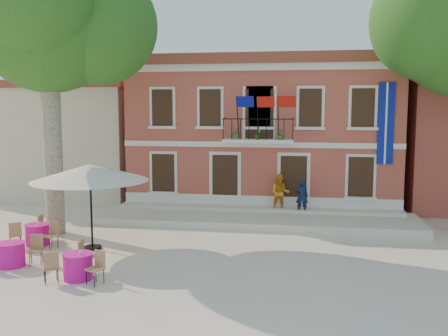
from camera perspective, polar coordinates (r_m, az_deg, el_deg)
ground at (r=18.16m, az=-4.15°, el=-9.07°), size 90.00×90.00×0.00m
main_building at (r=27.08m, az=4.82°, el=4.30°), size 13.50×9.59×7.50m
neighbor_west at (r=31.14m, az=-16.69°, el=3.33°), size 9.40×9.40×6.40m
terrace at (r=22.02m, az=3.61°, el=-5.82°), size 14.00×3.40×0.30m
plane_tree_west at (r=20.85m, az=-19.53°, el=15.75°), size 5.76×5.76×11.31m
patio_umbrella at (r=18.07m, az=-15.06°, el=-0.53°), size 4.08×4.08×3.03m
pedestrian_navy at (r=22.54m, az=8.89°, el=-3.23°), size 0.58×0.40×1.53m
pedestrian_orange at (r=22.69m, az=6.43°, el=-2.85°), size 0.85×0.66×1.74m
cafe_table_0 at (r=17.32m, az=-23.17°, el=-8.96°), size 1.94×1.08×0.95m
cafe_table_1 at (r=15.42m, az=-16.35°, el=-10.58°), size 1.87×1.67×0.95m
cafe_table_3 at (r=19.59m, az=-20.56°, el=-7.02°), size 1.86×1.71×0.95m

